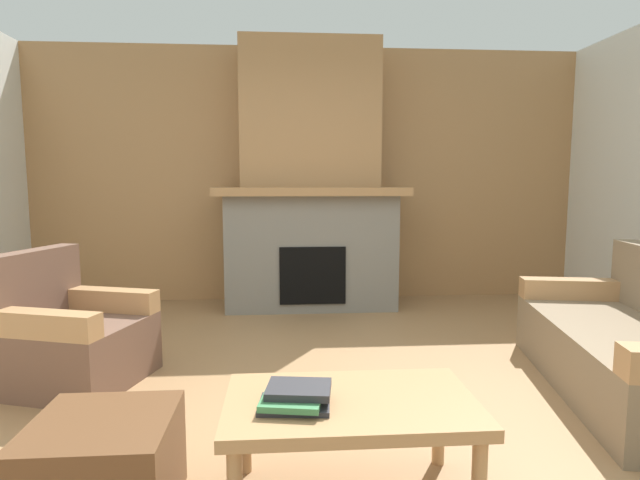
{
  "coord_description": "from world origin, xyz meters",
  "views": [
    {
      "loc": [
        -0.29,
        -2.63,
        1.29
      ],
      "look_at": [
        -0.03,
        0.9,
        0.88
      ],
      "focal_mm": 28.73,
      "sensor_mm": 36.0,
      "label": 1
    }
  ],
  "objects_px": {
    "armchair": "(70,338)",
    "couch": "(639,348)",
    "fireplace": "(310,193)",
    "coffee_table": "(351,412)",
    "ottoman": "(104,470)"
  },
  "relations": [
    {
      "from": "armchair",
      "to": "coffee_table",
      "type": "distance_m",
      "value": 2.12
    },
    {
      "from": "fireplace",
      "to": "coffee_table",
      "type": "relative_size",
      "value": 2.7
    },
    {
      "from": "fireplace",
      "to": "ottoman",
      "type": "height_order",
      "value": "fireplace"
    },
    {
      "from": "fireplace",
      "to": "coffee_table",
      "type": "distance_m",
      "value": 3.41
    },
    {
      "from": "fireplace",
      "to": "couch",
      "type": "distance_m",
      "value": 3.17
    },
    {
      "from": "coffee_table",
      "to": "armchair",
      "type": "bearing_deg",
      "value": 140.36
    },
    {
      "from": "couch",
      "to": "armchair",
      "type": "xyz_separation_m",
      "value": [
        -3.51,
        0.44,
        0.01
      ]
    },
    {
      "from": "couch",
      "to": "armchair",
      "type": "bearing_deg",
      "value": 172.86
    },
    {
      "from": "couch",
      "to": "ottoman",
      "type": "relative_size",
      "value": 3.7
    },
    {
      "from": "fireplace",
      "to": "armchair",
      "type": "relative_size",
      "value": 2.85
    },
    {
      "from": "couch",
      "to": "armchair",
      "type": "distance_m",
      "value": 3.54
    },
    {
      "from": "armchair",
      "to": "ottoman",
      "type": "relative_size",
      "value": 1.82
    },
    {
      "from": "ottoman",
      "to": "armchair",
      "type": "bearing_deg",
      "value": 115.82
    },
    {
      "from": "armchair",
      "to": "couch",
      "type": "bearing_deg",
      "value": -7.14
    },
    {
      "from": "armchair",
      "to": "ottoman",
      "type": "bearing_deg",
      "value": -64.18
    }
  ]
}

